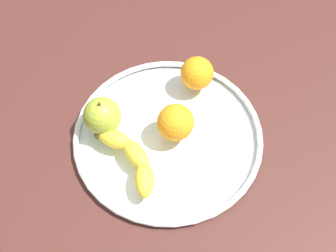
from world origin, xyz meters
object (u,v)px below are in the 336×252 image
at_px(fruit_bowl, 168,136).
at_px(banana, 130,156).
at_px(apple, 102,116).
at_px(orange_back_left, 197,73).
at_px(orange_front_left, 176,122).

xyz_separation_m(fruit_bowl, banana, (-0.00, 0.09, 0.03)).
relative_size(fruit_bowl, apple, 4.59).
distance_m(banana, orange_back_left, 0.23).
relative_size(apple, orange_back_left, 1.19).
bearing_deg(banana, fruit_bowl, -85.43).
bearing_deg(apple, banana, 178.07).
xyz_separation_m(orange_front_left, orange_back_left, (0.07, -0.11, -0.00)).
xyz_separation_m(fruit_bowl, orange_front_left, (-0.01, -0.01, 0.05)).
bearing_deg(apple, orange_back_left, -97.91).
height_order(apple, orange_back_left, apple).
xyz_separation_m(banana, apple, (0.10, -0.00, 0.02)).
height_order(fruit_bowl, banana, banana).
relative_size(orange_front_left, orange_back_left, 1.05).
xyz_separation_m(apple, orange_back_left, (-0.03, -0.21, -0.00)).
bearing_deg(apple, fruit_bowl, -135.84).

